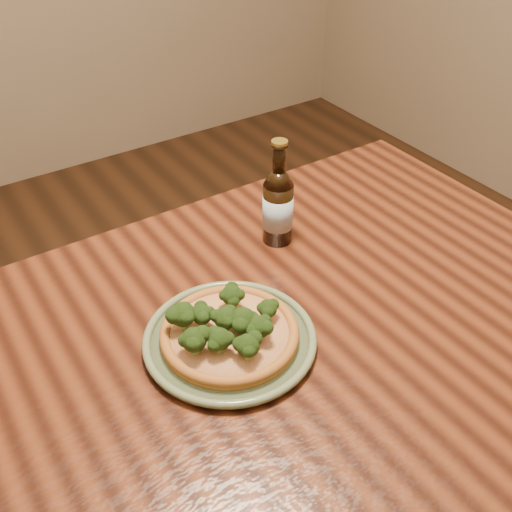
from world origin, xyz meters
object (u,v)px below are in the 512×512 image
pizza (228,331)px  beer_bottle (278,205)px  table (202,415)px  plate (230,339)px

pizza → beer_bottle: (0.24, 0.20, 0.05)m
beer_bottle → table: bearing=-150.7°
beer_bottle → pizza: bearing=-147.3°
plate → pizza: size_ratio=1.26×
pizza → plate: bearing=19.1°
pizza → table: bearing=-156.1°
table → beer_bottle: bearing=36.7°
table → pizza: bearing=23.9°
pizza → beer_bottle: 0.31m
table → pizza: pizza is taller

